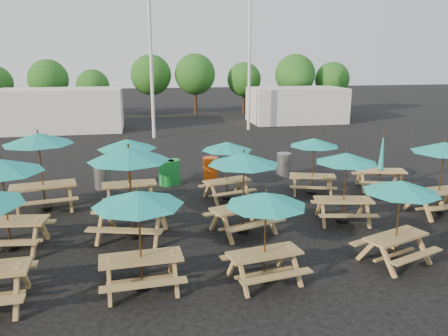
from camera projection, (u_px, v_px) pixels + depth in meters
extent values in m
plane|color=black|center=(233.00, 212.00, 14.01)|extent=(120.00, 120.00, 0.00)
cube|color=#A68449|center=(8.00, 221.00, 11.12)|extent=(1.97, 0.95, 0.06)
cube|color=#A68449|center=(20.00, 222.00, 11.87)|extent=(1.92, 0.48, 0.04)
cylinder|color=black|center=(11.00, 247.00, 11.30)|extent=(0.38, 0.38, 0.11)
cylinder|color=brown|center=(6.00, 205.00, 11.02)|extent=(0.05, 0.05, 2.43)
cone|color=teal|center=(1.00, 166.00, 10.76)|extent=(2.29, 2.29, 0.34)
cube|color=#A68449|center=(43.00, 185.00, 14.06)|extent=(2.12, 1.15, 0.07)
cube|color=#A68449|center=(44.00, 202.00, 13.48)|extent=(2.03, 0.66, 0.04)
cube|color=#A68449|center=(44.00, 189.00, 14.81)|extent=(2.03, 0.66, 0.04)
cylinder|color=black|center=(45.00, 208.00, 14.25)|extent=(0.40, 0.40, 0.11)
cylinder|color=brown|center=(42.00, 172.00, 13.95)|extent=(0.05, 0.05, 2.57)
cone|color=teal|center=(38.00, 138.00, 13.68)|extent=(2.56, 2.56, 0.36)
cube|color=#A68449|center=(141.00, 258.00, 9.23)|extent=(1.78, 0.78, 0.06)
cube|color=#A68449|center=(144.00, 285.00, 8.70)|extent=(1.75, 0.35, 0.04)
cube|color=#A68449|center=(140.00, 257.00, 9.90)|extent=(1.75, 0.35, 0.04)
cylinder|color=black|center=(142.00, 286.00, 9.40)|extent=(0.35, 0.35, 0.10)
cylinder|color=brown|center=(140.00, 241.00, 9.13)|extent=(0.04, 0.04, 2.22)
cone|color=teal|center=(138.00, 198.00, 8.90)|extent=(2.00, 2.00, 0.31)
cube|color=#A68449|center=(132.00, 209.00, 11.86)|extent=(2.14, 1.30, 0.07)
cube|color=#A68449|center=(124.00, 231.00, 11.23)|extent=(2.01, 0.82, 0.04)
cube|color=#A68449|center=(140.00, 211.00, 12.65)|extent=(2.01, 0.82, 0.04)
cylinder|color=black|center=(133.00, 236.00, 12.05)|extent=(0.40, 0.40, 0.11)
cylinder|color=brown|center=(131.00, 193.00, 11.75)|extent=(0.05, 0.05, 2.56)
cone|color=teal|center=(129.00, 154.00, 11.48)|extent=(2.69, 2.69, 0.36)
cube|color=#A68449|center=(129.00, 184.00, 14.58)|extent=(1.82, 0.82, 0.06)
cube|color=#A68449|center=(131.00, 198.00, 14.04)|extent=(1.79, 0.38, 0.04)
cube|color=#A68449|center=(128.00, 187.00, 15.26)|extent=(1.79, 0.38, 0.04)
cylinder|color=black|center=(130.00, 203.00, 14.75)|extent=(0.36, 0.36, 0.10)
cylinder|color=brown|center=(129.00, 172.00, 14.48)|extent=(0.04, 0.04, 2.27)
cone|color=teal|center=(127.00, 144.00, 14.25)|extent=(2.07, 2.07, 0.32)
cube|color=#A68449|center=(265.00, 253.00, 9.57)|extent=(1.71, 0.90, 0.05)
cube|color=#A68449|center=(277.00, 276.00, 9.09)|extent=(1.64, 0.50, 0.04)
cube|color=#A68449|center=(253.00, 253.00, 10.17)|extent=(1.64, 0.50, 0.04)
cylinder|color=black|center=(264.00, 279.00, 9.72)|extent=(0.33, 0.33, 0.09)
cylinder|color=brown|center=(265.00, 237.00, 9.48)|extent=(0.04, 0.04, 2.08)
cone|color=teal|center=(266.00, 199.00, 9.26)|extent=(2.04, 2.04, 0.29)
cube|color=#A68449|center=(243.00, 207.00, 12.25)|extent=(1.96, 1.26, 0.06)
cube|color=#A68449|center=(256.00, 225.00, 11.76)|extent=(1.81, 0.83, 0.04)
cube|color=#A68449|center=(231.00, 210.00, 12.89)|extent=(1.81, 0.83, 0.04)
cylinder|color=black|center=(243.00, 230.00, 12.43)|extent=(0.37, 0.37, 0.10)
cylinder|color=brown|center=(243.00, 193.00, 12.15)|extent=(0.04, 0.04, 2.33)
cone|color=teal|center=(244.00, 159.00, 11.91)|extent=(2.52, 2.52, 0.32)
cube|color=#A68449|center=(227.00, 181.00, 15.20)|extent=(1.72, 1.04, 0.05)
cube|color=#A68449|center=(235.00, 192.00, 14.75)|extent=(1.61, 0.65, 0.04)
cube|color=#A68449|center=(220.00, 184.00, 15.78)|extent=(1.61, 0.65, 0.04)
cylinder|color=black|center=(227.00, 198.00, 15.35)|extent=(0.32, 0.32, 0.09)
cylinder|color=brown|center=(227.00, 170.00, 15.11)|extent=(0.04, 0.04, 2.06)
cone|color=teal|center=(227.00, 146.00, 14.90)|extent=(2.16, 2.16, 0.29)
cube|color=#A68449|center=(396.00, 236.00, 10.45)|extent=(1.75, 1.15, 0.05)
cube|color=#A68449|center=(417.00, 256.00, 10.02)|extent=(1.61, 0.77, 0.04)
cube|color=#A68449|center=(375.00, 238.00, 11.01)|extent=(1.61, 0.77, 0.04)
cylinder|color=black|center=(394.00, 260.00, 10.61)|extent=(0.33, 0.33, 0.09)
cylinder|color=brown|center=(398.00, 222.00, 10.36)|extent=(0.04, 0.04, 2.08)
cone|color=teal|center=(401.00, 186.00, 10.14)|extent=(2.26, 2.26, 0.29)
cube|color=#A68449|center=(344.00, 200.00, 13.06)|extent=(1.78, 0.97, 0.06)
cube|color=#A68449|center=(349.00, 216.00, 12.52)|extent=(1.70, 0.56, 0.04)
cube|color=#A68449|center=(338.00, 202.00, 13.72)|extent=(1.70, 0.56, 0.04)
cylinder|color=black|center=(342.00, 220.00, 13.22)|extent=(0.34, 0.34, 0.09)
cylinder|color=brown|center=(344.00, 188.00, 12.96)|extent=(0.04, 0.04, 2.16)
cone|color=teal|center=(347.00, 158.00, 12.74)|extent=(2.15, 2.15, 0.30)
cube|color=#A68449|center=(313.00, 176.00, 15.80)|extent=(1.74, 1.10, 0.05)
cube|color=#A68449|center=(313.00, 187.00, 15.29)|extent=(1.61, 0.71, 0.04)
cube|color=#A68449|center=(311.00, 178.00, 16.44)|extent=(1.61, 0.71, 0.04)
cylinder|color=black|center=(312.00, 192.00, 15.95)|extent=(0.32, 0.32, 0.09)
cylinder|color=brown|center=(313.00, 166.00, 15.71)|extent=(0.04, 0.04, 2.07)
cone|color=teal|center=(314.00, 142.00, 15.49)|extent=(2.22, 2.22, 0.29)
cube|color=#A68449|center=(439.00, 191.00, 13.74)|extent=(1.89, 0.88, 0.06)
cube|color=#A68449|center=(423.00, 194.00, 14.44)|extent=(1.85, 0.42, 0.04)
cylinder|color=black|center=(437.00, 212.00, 13.91)|extent=(0.37, 0.37, 0.10)
cylinder|color=brown|center=(441.00, 178.00, 13.64)|extent=(0.04, 0.04, 2.34)
cone|color=teal|center=(445.00, 147.00, 13.39)|extent=(2.16, 2.16, 0.33)
cube|color=#A68449|center=(380.00, 171.00, 16.27)|extent=(1.91, 1.14, 0.06)
cube|color=#A68449|center=(385.00, 183.00, 15.70)|extent=(1.79, 0.71, 0.04)
cube|color=#A68449|center=(375.00, 174.00, 16.97)|extent=(1.79, 0.71, 0.04)
cylinder|color=black|center=(379.00, 188.00, 16.43)|extent=(0.36, 0.36, 0.10)
cylinder|color=brown|center=(381.00, 160.00, 16.17)|extent=(0.04, 0.04, 2.28)
cone|color=teal|center=(382.00, 150.00, 16.07)|extent=(0.22, 0.22, 1.49)
cylinder|color=gray|center=(102.00, 176.00, 16.46)|extent=(0.61, 0.61, 0.97)
cylinder|color=#198C33|center=(167.00, 173.00, 16.90)|extent=(0.61, 0.61, 0.97)
cylinder|color=#198C33|center=(172.00, 172.00, 17.05)|extent=(0.61, 0.61, 0.97)
cylinder|color=#C9440B|center=(211.00, 169.00, 17.47)|extent=(0.61, 0.61, 0.97)
cylinder|color=gray|center=(284.00, 165.00, 18.20)|extent=(0.61, 0.61, 0.97)
cylinder|color=silver|center=(150.00, 37.00, 25.49)|extent=(0.20, 0.20, 12.00)
cylinder|color=silver|center=(250.00, 39.00, 28.58)|extent=(0.20, 0.20, 12.00)
cube|color=silver|center=(61.00, 110.00, 29.34)|extent=(8.00, 4.00, 2.80)
cube|color=silver|center=(296.00, 105.00, 33.42)|extent=(7.00, 4.00, 2.60)
cylinder|color=#382314|center=(51.00, 106.00, 34.72)|extent=(0.24, 0.24, 2.14)
sphere|color=#1E5919|center=(48.00, 79.00, 34.20)|extent=(3.11, 3.11, 3.11)
cylinder|color=#382314|center=(94.00, 108.00, 35.14)|extent=(0.24, 0.24, 1.78)
sphere|color=#1E5919|center=(93.00, 86.00, 34.71)|extent=(2.59, 2.59, 2.59)
cylinder|color=#382314|center=(152.00, 102.00, 36.93)|extent=(0.24, 0.24, 2.31)
sphere|color=#1E5919|center=(151.00, 75.00, 36.37)|extent=(3.36, 3.36, 3.36)
cylinder|color=#382314|center=(196.00, 102.00, 37.16)|extent=(0.24, 0.24, 2.35)
sphere|color=#1E5919|center=(195.00, 74.00, 36.59)|extent=(3.41, 3.41, 3.41)
cylinder|color=#382314|center=(244.00, 102.00, 38.39)|extent=(0.24, 0.24, 2.02)
sphere|color=#1E5919|center=(244.00, 79.00, 37.90)|extent=(2.94, 2.94, 2.94)
cylinder|color=#382314|center=(294.00, 101.00, 37.39)|extent=(0.24, 0.24, 2.32)
sphere|color=#1E5919|center=(295.00, 74.00, 36.83)|extent=(3.38, 3.38, 3.38)
cylinder|color=#382314|center=(331.00, 102.00, 38.07)|extent=(0.24, 0.24, 2.03)
sphere|color=#1E5919|center=(332.00, 79.00, 37.58)|extent=(2.95, 2.95, 2.95)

